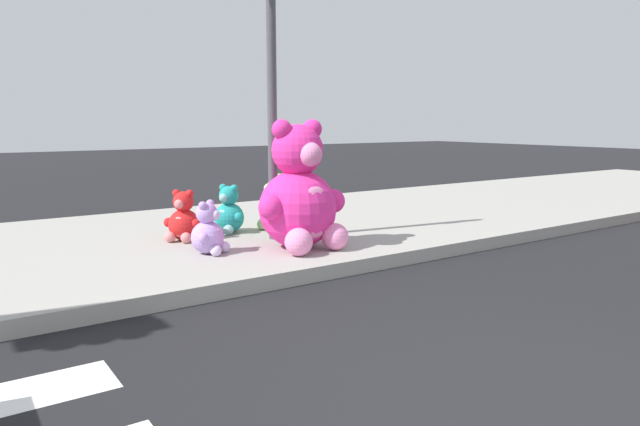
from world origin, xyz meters
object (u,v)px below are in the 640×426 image
plush_teal (228,213)px  plush_red (183,220)px  sign_pole (272,92)px  plush_pink_large (300,197)px  plush_lavender (209,233)px  plush_lime (277,207)px

plush_teal → plush_red: size_ratio=1.01×
sign_pole → plush_pink_large: 1.29m
plush_lavender → plush_lime: plush_lime is taller
plush_red → plush_lime: plush_lime is taller
sign_pole → plush_red: 1.79m
plush_teal → plush_pink_large: bearing=-77.7°
sign_pole → plush_red: bearing=151.8°
plush_red → plush_lavender: bearing=-92.0°
sign_pole → plush_red: sign_pole is taller
sign_pole → plush_lime: size_ratio=4.56×
plush_lavender → plush_red: bearing=88.0°
plush_pink_large → plush_lime: 1.22m
plush_pink_large → plush_lime: bearing=72.3°
plush_lavender → plush_pink_large: bearing=-17.4°
plush_lavender → plush_red: 0.79m
plush_red → plush_pink_large: bearing=-50.0°
plush_red → plush_lime: (1.27, 0.05, 0.04)m
plush_pink_large → plush_red: bearing=130.0°
plush_pink_large → plush_teal: plush_pink_large is taller
plush_teal → sign_pole: bearing=-66.9°
plush_pink_large → plush_lime: size_ratio=1.98×
plush_red → plush_lime: size_ratio=0.85×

